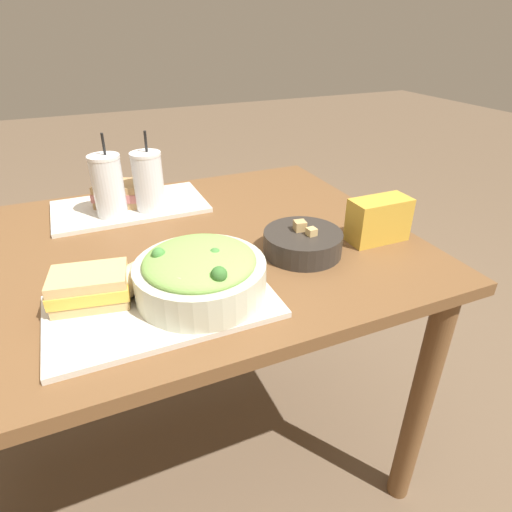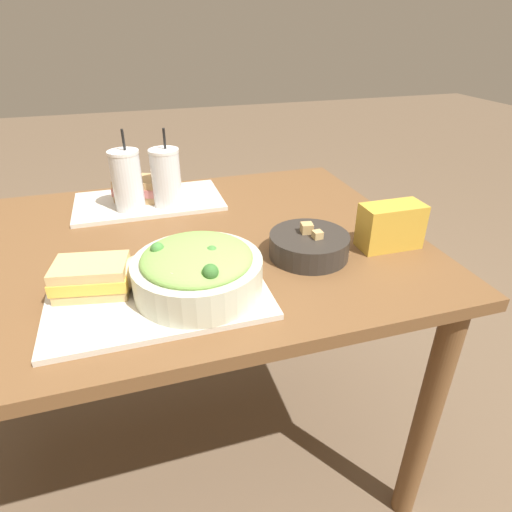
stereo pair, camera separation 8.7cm
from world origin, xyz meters
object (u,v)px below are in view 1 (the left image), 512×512
sandwich_near (90,287)px  sandwich_far (119,193)px  drink_cup_red (149,183)px  baguette_near (152,269)px  drink_cup_dark (109,188)px  soup_bowl (303,242)px  chip_bag (379,220)px  salad_bowl (200,273)px

sandwich_near → sandwich_far: size_ratio=0.99×
sandwich_near → drink_cup_red: drink_cup_red is taller
baguette_near → drink_cup_dark: drink_cup_dark is taller
soup_bowl → sandwich_far: 0.57m
baguette_near → chip_bag: chip_bag is taller
sandwich_near → baguette_near: size_ratio=0.97×
salad_bowl → baguette_near: 0.11m
sandwich_far → drink_cup_red: (0.07, -0.07, 0.04)m
salad_bowl → sandwich_far: (-0.08, 0.53, -0.02)m
drink_cup_dark → chip_bag: 0.70m
salad_bowl → chip_bag: bearing=8.7°
salad_bowl → drink_cup_red: size_ratio=1.16×
salad_bowl → drink_cup_red: bearing=90.5°
drink_cup_red → chip_bag: bearing=-39.2°
salad_bowl → drink_cup_dark: bearing=103.3°
drink_cup_dark → drink_cup_red: size_ratio=1.02×
salad_bowl → drink_cup_red: 0.46m
sandwich_far → drink_cup_red: size_ratio=0.74×
sandwich_near → drink_cup_red: size_ratio=0.73×
drink_cup_dark → drink_cup_red: drink_cup_dark is taller
baguette_near → drink_cup_dark: size_ratio=0.74×
sandwich_far → chip_bag: size_ratio=1.09×
sandwich_far → drink_cup_red: bearing=-19.5°
salad_bowl → drink_cup_dark: drink_cup_dark is taller
sandwich_near → chip_bag: (0.67, 0.02, 0.01)m
sandwich_near → chip_bag: size_ratio=1.07×
salad_bowl → soup_bowl: 0.29m
sandwich_near → drink_cup_red: bearing=74.6°
baguette_near → drink_cup_dark: (-0.03, 0.38, 0.05)m
sandwich_near → drink_cup_red: 0.45m
chip_bag → salad_bowl: bearing=-171.0°
soup_bowl → sandwich_far: (-0.35, 0.45, 0.02)m
sandwich_near → sandwich_far: (0.12, 0.48, 0.00)m
sandwich_far → chip_bag: (0.55, -0.46, 0.01)m
soup_bowl → drink_cup_red: drink_cup_red is taller
drink_cup_red → chip_bag: (0.48, -0.39, -0.03)m
soup_bowl → baguette_near: soup_bowl is taller
sandwich_near → drink_cup_dark: size_ratio=0.71×
sandwich_near → drink_cup_red: (0.19, 0.41, 0.04)m
baguette_near → chip_bag: bearing=-120.6°
chip_bag → sandwich_near: bearing=-178.3°
chip_bag → drink_cup_red: bearing=141.1°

